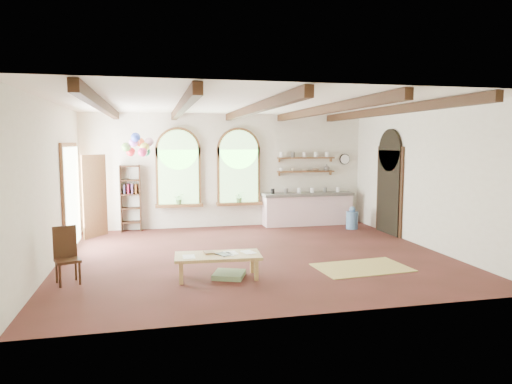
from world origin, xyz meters
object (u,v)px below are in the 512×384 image
object	(u,v)px
coffee_table	(218,257)
balloon_cluster	(139,145)
kitchen_counter	(307,209)
side_chair	(68,267)

from	to	relation	value
coffee_table	balloon_cluster	distance (m)	4.49
kitchen_counter	balloon_cluster	xyz separation A→B (m)	(-4.71, -0.90, 1.86)
kitchen_counter	side_chair	distance (m)	7.34
side_chair	coffee_table	bearing A→B (deg)	-6.01
kitchen_counter	coffee_table	world-z (taller)	kitchen_counter
coffee_table	balloon_cluster	size ratio (longest dim) A/B	1.36
side_chair	balloon_cluster	world-z (taller)	balloon_cluster
kitchen_counter	side_chair	world-z (taller)	side_chair
balloon_cluster	kitchen_counter	bearing A→B (deg)	10.82
kitchen_counter	coffee_table	distance (m)	5.74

